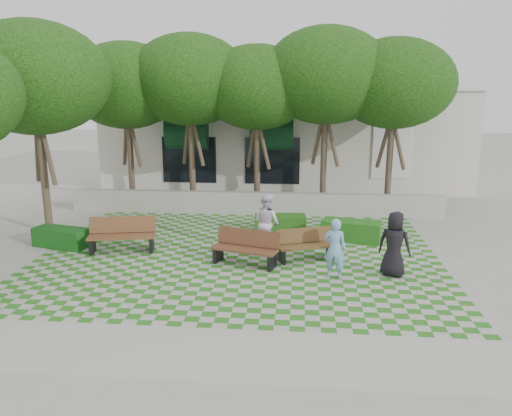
# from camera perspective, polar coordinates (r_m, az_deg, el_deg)

# --- Properties ---
(ground) EXTENTS (90.00, 90.00, 0.00)m
(ground) POSITION_cam_1_polar(r_m,az_deg,el_deg) (14.33, -2.54, -6.83)
(ground) COLOR gray
(ground) RESTS_ON ground
(lawn) EXTENTS (12.00, 12.00, 0.00)m
(lawn) POSITION_cam_1_polar(r_m,az_deg,el_deg) (15.26, -2.05, -5.50)
(lawn) COLOR #2B721E
(lawn) RESTS_ON ground
(sidewalk_south) EXTENTS (16.00, 2.00, 0.01)m
(sidewalk_south) POSITION_cam_1_polar(r_m,az_deg,el_deg) (10.12, -6.20, -16.10)
(sidewalk_south) COLOR #9E9B93
(sidewalk_south) RESTS_ON ground
(sidewalk_west) EXTENTS (2.00, 12.00, 0.01)m
(sidewalk_west) POSITION_cam_1_polar(r_m,az_deg,el_deg) (17.63, -26.02, -4.26)
(sidewalk_west) COLOR #9E9B93
(sidewalk_west) RESTS_ON ground
(retaining_wall) EXTENTS (15.00, 0.36, 0.90)m
(retaining_wall) POSITION_cam_1_polar(r_m,az_deg,el_deg) (20.11, -0.23, 0.56)
(retaining_wall) COLOR #9E9B93
(retaining_wall) RESTS_ON ground
(bench_east) EXTENTS (1.85, 1.17, 0.92)m
(bench_east) POSITION_cam_1_polar(r_m,az_deg,el_deg) (14.92, 5.71, -4.23)
(bench_east) COLOR #53391C
(bench_east) RESTS_ON ground
(bench_mid) EXTENTS (2.01, 1.16, 1.00)m
(bench_mid) POSITION_cam_1_polar(r_m,az_deg,el_deg) (14.42, -1.20, -4.65)
(bench_mid) COLOR #532E1C
(bench_mid) RESTS_ON ground
(bench_west) EXTENTS (2.13, 1.07, 1.07)m
(bench_west) POSITION_cam_1_polar(r_m,az_deg,el_deg) (16.10, -15.06, -3.04)
(bench_west) COLOR brown
(bench_west) RESTS_ON ground
(hedge_east) EXTENTS (2.05, 1.21, 0.67)m
(hedge_east) POSITION_cam_1_polar(r_m,az_deg,el_deg) (16.98, 10.82, -2.57)
(hedge_east) COLOR #1B5316
(hedge_east) RESTS_ON ground
(hedge_midright) EXTENTS (1.84, 0.87, 0.62)m
(hedge_midright) POSITION_cam_1_polar(r_m,az_deg,el_deg) (17.63, 2.77, -1.81)
(hedge_midright) COLOR #1D4A13
(hedge_midright) RESTS_ON ground
(hedge_west) EXTENTS (1.89, 1.12, 0.62)m
(hedge_west) POSITION_cam_1_polar(r_m,az_deg,el_deg) (17.21, -21.35, -3.16)
(hedge_west) COLOR #134715
(hedge_west) RESTS_ON ground
(person_blue) EXTENTS (0.68, 0.53, 1.65)m
(person_blue) POSITION_cam_1_polar(r_m,az_deg,el_deg) (13.49, 9.01, -4.59)
(person_blue) COLOR #73A6D2
(person_blue) RESTS_ON ground
(person_dark) EXTENTS (1.03, 0.87, 1.80)m
(person_dark) POSITION_cam_1_polar(r_m,az_deg,el_deg) (13.96, 15.53, -4.00)
(person_dark) COLOR black
(person_dark) RESTS_ON ground
(person_white) EXTENTS (1.13, 1.12, 1.84)m
(person_white) POSITION_cam_1_polar(r_m,az_deg,el_deg) (15.46, 1.24, -1.69)
(person_white) COLOR white
(person_white) RESTS_ON ground
(tree_row) EXTENTS (17.70, 13.40, 7.41)m
(tree_row) POSITION_cam_1_polar(r_m,az_deg,el_deg) (19.60, -5.91, 14.09)
(tree_row) COLOR #47382B
(tree_row) RESTS_ON ground
(building) EXTENTS (18.00, 8.92, 5.15)m
(building) POSITION_cam_1_polar(r_m,az_deg,el_deg) (27.50, 3.27, 8.45)
(building) COLOR beige
(building) RESTS_ON ground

